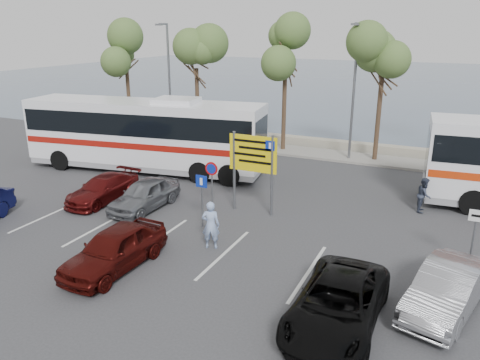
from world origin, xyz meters
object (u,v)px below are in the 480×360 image
at_px(car_silver_a, 145,195).
at_px(pedestrian_far, 424,195).
at_px(suv_black, 337,304).
at_px(car_red, 115,249).
at_px(coach_bus_left, 145,137).
at_px(direction_sign, 253,160).
at_px(street_lamp_right, 354,86).
at_px(pedestrian_near, 211,225).
at_px(car_silver_b, 447,289).
at_px(car_maroon, 103,189).
at_px(street_lamp_left, 169,76).

distance_m(car_silver_a, pedestrian_far, 12.54).
bearing_deg(suv_black, car_red, 179.97).
xyz_separation_m(coach_bus_left, pedestrian_far, (15.04, -0.00, -1.18)).
relative_size(direction_sign, suv_black, 0.74).
distance_m(street_lamp_right, direction_sign, 10.73).
relative_size(coach_bus_left, pedestrian_near, 7.53).
bearing_deg(direction_sign, street_lamp_right, 79.06).
xyz_separation_m(street_lamp_right, car_silver_b, (6.17, -14.95, -3.90)).
xyz_separation_m(car_silver_a, pedestrian_far, (11.50, 5.00, 0.11)).
height_order(street_lamp_right, car_silver_a, street_lamp_right).
distance_m(street_lamp_right, suv_black, 17.81).
relative_size(car_maroon, pedestrian_far, 2.60).
bearing_deg(coach_bus_left, direction_sign, -22.09).
bearing_deg(street_lamp_left, car_red, -62.66).
bearing_deg(street_lamp_right, suv_black, -78.47).
bearing_deg(street_lamp_right, pedestrian_far, -55.07).
xyz_separation_m(coach_bus_left, car_red, (5.93, -10.00, -1.25)).
height_order(street_lamp_right, pedestrian_near, street_lamp_right).
bearing_deg(pedestrian_near, direction_sign, -109.12).
relative_size(street_lamp_right, car_red, 1.88).
distance_m(suv_black, pedestrian_near, 6.11).
relative_size(car_silver_a, car_maroon, 0.97).
bearing_deg(car_maroon, suv_black, -19.63).
height_order(car_silver_a, car_maroon, car_silver_a).
height_order(coach_bus_left, car_silver_a, coach_bus_left).
bearing_deg(coach_bus_left, car_silver_a, -54.75).
distance_m(direction_sign, car_maroon, 7.44).
height_order(street_lamp_left, car_silver_b, street_lamp_left).
bearing_deg(pedestrian_far, street_lamp_left, 68.80).
height_order(street_lamp_right, coach_bus_left, street_lamp_right).
bearing_deg(car_maroon, car_red, -43.95).
relative_size(car_silver_b, pedestrian_near, 2.31).
relative_size(street_lamp_right, car_maroon, 1.96).
xyz_separation_m(direction_sign, suv_black, (5.47, -6.70, -1.75)).
height_order(car_maroon, car_silver_b, car_silver_b).
bearing_deg(coach_bus_left, street_lamp_left, 112.21).
relative_size(street_lamp_left, coach_bus_left, 0.58).
bearing_deg(pedestrian_near, car_silver_a, -45.20).
bearing_deg(car_silver_b, street_lamp_left, 156.65).
height_order(street_lamp_left, suv_black, street_lamp_left).
xyz_separation_m(car_silver_a, car_red, (2.40, -5.00, 0.05)).
xyz_separation_m(coach_bus_left, suv_black, (13.61, -10.00, -1.29)).
xyz_separation_m(street_lamp_left, suv_black, (16.47, -17.02, -3.92)).
height_order(car_silver_a, car_silver_b, car_silver_b).
bearing_deg(car_maroon, car_silver_a, 2.22).
distance_m(street_lamp_left, suv_black, 24.01).
relative_size(car_silver_a, pedestrian_far, 2.53).
distance_m(direction_sign, car_silver_a, 5.21).
bearing_deg(coach_bus_left, pedestrian_far, -0.00).
height_order(car_red, car_silver_b, car_red).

